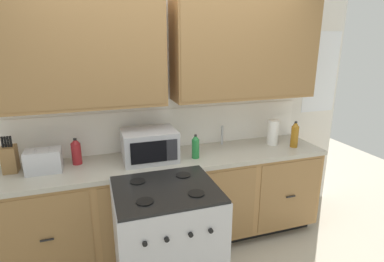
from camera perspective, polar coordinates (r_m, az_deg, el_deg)
ground_plane at (r=3.12m, az=-1.56°, el=-22.78°), size 8.00×8.00×0.00m
wall_unit at (r=2.91m, az=-4.62°, el=10.33°), size 4.16×0.40×2.52m
counter_run at (r=3.09m, az=-3.23°, el=-12.61°), size 2.99×0.64×0.92m
stove_range at (r=2.53m, az=-4.60°, el=-19.97°), size 0.76×0.68×0.95m
microwave at (r=2.82m, az=-7.88°, el=-2.64°), size 0.48×0.37×0.28m
toaster at (r=2.84m, az=-25.76°, el=-4.99°), size 0.28×0.18×0.19m
knife_block at (r=2.96m, az=-30.64°, el=-4.41°), size 0.11×0.14×0.31m
sink_faucet at (r=3.24m, az=5.59°, el=-0.77°), size 0.02×0.02×0.20m
paper_towel_roll at (r=3.33m, az=14.71°, el=-0.23°), size 0.12×0.12×0.26m
bottle_amber at (r=3.30m, az=18.47°, el=-0.63°), size 0.08×0.08×0.27m
bottle_green at (r=2.85m, az=0.66°, el=-2.92°), size 0.07×0.07×0.23m
bottle_red at (r=2.89m, az=-20.62°, el=-3.57°), size 0.08×0.08×0.24m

